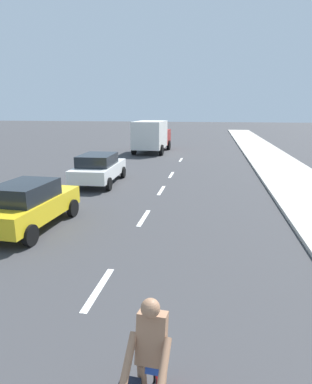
# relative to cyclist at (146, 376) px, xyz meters

# --- Properties ---
(ground_plane) EXTENTS (160.00, 160.00, 0.00)m
(ground_plane) POSITION_rel_cyclist_xyz_m (-1.68, 15.72, -0.83)
(ground_plane) COLOR #38383A
(sidewalk_strip) EXTENTS (3.60, 80.00, 0.14)m
(sidewalk_strip) POSITION_rel_cyclist_xyz_m (5.20, 17.72, -0.76)
(sidewalk_strip) COLOR #B2ADA3
(sidewalk_strip) RESTS_ON ground
(lane_stripe_2) EXTENTS (0.16, 1.80, 0.01)m
(lane_stripe_2) POSITION_rel_cyclist_xyz_m (-1.68, 3.00, -0.83)
(lane_stripe_2) COLOR white
(lane_stripe_2) RESTS_ON ground
(lane_stripe_3) EXTENTS (0.16, 1.80, 0.01)m
(lane_stripe_3) POSITION_rel_cyclist_xyz_m (-1.68, 7.83, -0.83)
(lane_stripe_3) COLOR white
(lane_stripe_3) RESTS_ON ground
(lane_stripe_4) EXTENTS (0.16, 1.80, 0.01)m
(lane_stripe_4) POSITION_rel_cyclist_xyz_m (-1.68, 11.95, -0.83)
(lane_stripe_4) COLOR white
(lane_stripe_4) RESTS_ON ground
(lane_stripe_5) EXTENTS (0.16, 1.80, 0.01)m
(lane_stripe_5) POSITION_rel_cyclist_xyz_m (-1.68, 15.81, -0.83)
(lane_stripe_5) COLOR white
(lane_stripe_5) RESTS_ON ground
(lane_stripe_6) EXTENTS (0.16, 1.80, 0.01)m
(lane_stripe_6) POSITION_rel_cyclist_xyz_m (-1.68, 21.74, -0.83)
(lane_stripe_6) COLOR white
(lane_stripe_6) RESTS_ON ground
(cyclist) EXTENTS (0.63, 1.71, 1.82)m
(cyclist) POSITION_rel_cyclist_xyz_m (0.00, 0.00, 0.00)
(cyclist) COLOR black
(cyclist) RESTS_ON ground
(parked_car_yellow) EXTENTS (1.97, 4.01, 1.57)m
(parked_car_yellow) POSITION_rel_cyclist_xyz_m (-5.17, 6.20, 0.01)
(parked_car_yellow) COLOR gold
(parked_car_yellow) RESTS_ON ground
(parked_car_white) EXTENTS (2.19, 4.50, 1.57)m
(parked_car_white) POSITION_rel_cyclist_xyz_m (-5.17, 12.92, 0.01)
(parked_car_white) COLOR white
(parked_car_white) RESTS_ON ground
(delivery_truck) EXTENTS (2.80, 6.30, 2.80)m
(delivery_truck) POSITION_rel_cyclist_xyz_m (-4.71, 25.76, 0.67)
(delivery_truck) COLOR maroon
(delivery_truck) RESTS_ON ground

